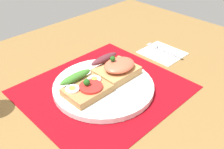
{
  "coord_description": "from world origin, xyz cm",
  "views": [
    {
      "loc": [
        -35.26,
        -38.87,
        39.58
      ],
      "look_at": [
        3.0,
        0.0,
        3.2
      ],
      "focal_mm": 41.4,
      "sensor_mm": 36.0,
      "label": 1
    }
  ],
  "objects": [
    {
      "name": "sandwich_salmon",
      "position": [
        5.4,
        1.02,
        3.77
      ],
      "size": [
        10.57,
        10.03,
        5.72
      ],
      "color": "tan",
      "rests_on": "plate"
    },
    {
      "name": "ground_plane",
      "position": [
        0.0,
        0.0,
        -1.6
      ],
      "size": [
        120.0,
        90.0,
        3.2
      ],
      "primitive_type": "cube",
      "color": "olive"
    },
    {
      "name": "placemat",
      "position": [
        0.0,
        0.0,
        0.15
      ],
      "size": [
        37.96,
        34.55,
        0.3
      ],
      "primitive_type": "cube",
      "color": "maroon",
      "rests_on": "ground_plane"
    },
    {
      "name": "sandwich_egg_tomato",
      "position": [
        -5.24,
        0.56,
        3.11
      ],
      "size": [
        10.29,
        9.34,
        3.99
      ],
      "color": "#B1804A",
      "rests_on": "plate"
    },
    {
      "name": "fork",
      "position": [
        27.06,
        1.19,
        0.76
      ],
      "size": [
        1.62,
        13.26,
        0.32
      ],
      "color": "#B7B7BC",
      "rests_on": "napkin"
    },
    {
      "name": "napkin",
      "position": [
        26.1,
        0.83,
        0.3
      ],
      "size": [
        11.04,
        12.29,
        0.6
      ],
      "primitive_type": "cube",
      "color": "white",
      "rests_on": "ground_plane"
    },
    {
      "name": "plate",
      "position": [
        0.0,
        0.0,
        1.0
      ],
      "size": [
        25.35,
        25.35,
        1.4
      ],
      "primitive_type": "cylinder",
      "color": "white",
      "rests_on": "placemat"
    }
  ]
}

